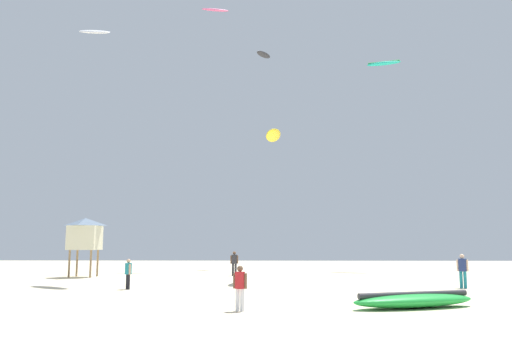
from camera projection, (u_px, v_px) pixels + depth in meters
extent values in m
plane|color=beige|center=(238.00, 336.00, 13.61)|extent=(120.00, 120.00, 0.00)
cylinder|color=silver|center=(242.00, 300.00, 18.65)|extent=(0.15, 0.15, 0.78)
cylinder|color=silver|center=(238.00, 300.00, 18.70)|extent=(0.15, 0.15, 0.78)
cylinder|color=#B21E23|center=(240.00, 280.00, 18.77)|extent=(0.36, 0.36, 0.58)
cylinder|color=brown|center=(246.00, 281.00, 18.70)|extent=(0.10, 0.10, 0.54)
cylinder|color=brown|center=(234.00, 281.00, 18.83)|extent=(0.10, 0.10, 0.54)
sphere|color=brown|center=(240.00, 269.00, 18.83)|extent=(0.21, 0.21, 0.21)
cylinder|color=#2D2D33|center=(236.00, 270.00, 39.26)|extent=(0.16, 0.16, 0.87)
cylinder|color=#2D2D33|center=(233.00, 270.00, 39.28)|extent=(0.16, 0.16, 0.87)
cylinder|color=#2D2D33|center=(234.00, 259.00, 39.38)|extent=(0.40, 0.40, 0.65)
cylinder|color=brown|center=(237.00, 259.00, 39.36)|extent=(0.12, 0.12, 0.60)
cylinder|color=brown|center=(231.00, 259.00, 39.39)|extent=(0.12, 0.12, 0.60)
sphere|color=brown|center=(234.00, 253.00, 39.44)|extent=(0.24, 0.24, 0.24)
cylinder|color=black|center=(129.00, 282.00, 27.47)|extent=(0.14, 0.14, 0.77)
cylinder|color=black|center=(127.00, 282.00, 27.61)|extent=(0.14, 0.14, 0.77)
cylinder|color=teal|center=(128.00, 269.00, 27.63)|extent=(0.35, 0.35, 0.57)
cylinder|color=tan|center=(130.00, 269.00, 27.46)|extent=(0.10, 0.10, 0.53)
cylinder|color=tan|center=(127.00, 269.00, 27.80)|extent=(0.10, 0.10, 0.53)
sphere|color=tan|center=(129.00, 261.00, 27.69)|extent=(0.21, 0.21, 0.21)
cylinder|color=teal|center=(465.00, 280.00, 28.14)|extent=(0.17, 0.17, 0.89)
cylinder|color=teal|center=(461.00, 280.00, 28.23)|extent=(0.17, 0.17, 0.89)
cylinder|color=navy|center=(462.00, 265.00, 28.29)|extent=(0.41, 0.41, 0.66)
cylinder|color=beige|center=(467.00, 266.00, 28.18)|extent=(0.12, 0.12, 0.61)
cylinder|color=beige|center=(458.00, 265.00, 28.40)|extent=(0.12, 0.12, 0.61)
sphere|color=beige|center=(462.00, 256.00, 28.36)|extent=(0.24, 0.24, 0.24)
ellipsoid|color=green|center=(414.00, 301.00, 19.53)|extent=(5.13, 3.01, 0.55)
cylinder|color=#2D2D33|center=(414.00, 294.00, 19.56)|extent=(4.35, 1.76, 0.22)
cylinder|color=#8C704C|center=(98.00, 263.00, 38.47)|extent=(0.14, 0.14, 1.90)
cylinder|color=#8C704C|center=(91.00, 264.00, 36.98)|extent=(0.14, 0.14, 1.90)
cylinder|color=#8C704C|center=(77.00, 263.00, 38.51)|extent=(0.14, 0.14, 1.90)
cylinder|color=#8C704C|center=(69.00, 264.00, 37.02)|extent=(0.14, 0.14, 1.90)
cube|color=beige|center=(85.00, 238.00, 38.00)|extent=(2.00, 2.00, 1.70)
pyramid|color=slate|center=(85.00, 222.00, 38.15)|extent=(2.30, 2.30, 0.55)
ellipsoid|color=#19B29E|center=(384.00, 63.00, 51.00)|extent=(3.32, 1.90, 0.43)
cylinder|color=green|center=(384.00, 62.00, 51.02)|extent=(2.83, 1.07, 0.14)
ellipsoid|color=white|center=(95.00, 32.00, 47.78)|extent=(2.84, 1.13, 0.64)
ellipsoid|color=yellow|center=(273.00, 136.00, 34.80)|extent=(1.34, 3.59, 0.73)
ellipsoid|color=#2D2D33|center=(264.00, 55.00, 56.09)|extent=(1.84, 2.24, 0.54)
ellipsoid|color=#E5598C|center=(215.00, 10.00, 51.96)|extent=(2.75, 1.31, 0.51)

